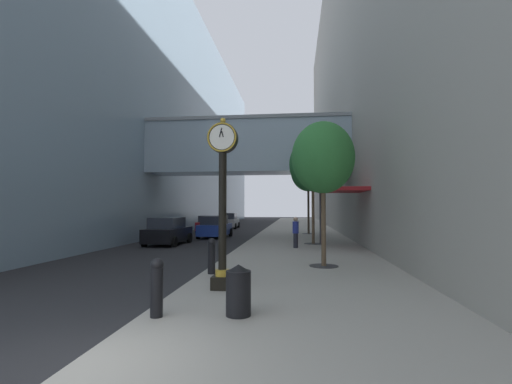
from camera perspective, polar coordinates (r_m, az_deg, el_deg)
name	(u,v)px	position (r m, az deg, el deg)	size (l,w,h in m)	color
ground_plane	(260,234)	(32.07, 0.56, -6.68)	(110.00, 110.00, 0.00)	#262628
sidewalk_right	(299,231)	(34.89, 6.82, -6.20)	(7.00, 80.00, 0.14)	#9E998E
building_block_left	(146,111)	(39.12, -17.05, 12.09)	(23.85, 80.00, 24.34)	#849EB2
building_block_right	(383,67)	(38.16, 19.43, 18.07)	(9.00, 80.00, 31.31)	gray
street_clock	(223,194)	(10.03, -5.31, -0.31)	(0.84, 0.55, 4.74)	black
bollard_nearest	(157,286)	(7.89, -15.41, -14.14)	(0.27, 0.27, 1.19)	black
bollard_third	(212,255)	(12.41, -7.05, -9.88)	(0.27, 0.27, 1.19)	black
street_tree_near	(323,158)	(14.15, 10.54, 5.30)	(2.41, 2.41, 5.54)	#333335
street_tree_mid_near	(313,165)	(22.60, 8.97, 4.29)	(2.91, 2.91, 6.56)	#333335
street_tree_mid_far	(308,172)	(31.03, 8.26, 3.21)	(2.95, 2.95, 6.99)	#333335
trash_bin	(238,289)	(7.74, -2.79, -15.10)	(0.53, 0.53, 1.05)	black
pedestrian_walking	(296,231)	(20.09, 6.28, -6.22)	(0.48, 0.48, 1.70)	#23232D
storefront_awning	(342,191)	(20.63, 13.38, 0.15)	(2.40, 3.60, 3.30)	maroon
car_black_near	(168,232)	(23.74, -13.76, -6.09)	(2.16, 4.27, 1.73)	black
car_red_mid	(210,224)	(34.96, -7.36, -5.03)	(2.08, 4.34, 1.59)	#AD191E
car_silver_far	(229,221)	(40.94, -4.25, -4.58)	(2.07, 4.23, 1.73)	#B7BABF
car_blue_trailing	(215,227)	(28.51, -6.51, -5.53)	(2.21, 4.14, 1.71)	navy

